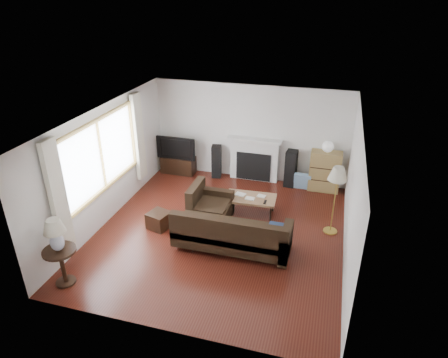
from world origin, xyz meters
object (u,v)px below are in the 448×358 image
(sectional_sofa, at_px, (232,231))
(side_table, at_px, (63,266))
(bookshelf, at_px, (325,171))
(tv_stand, at_px, (178,165))
(coffee_table, at_px, (250,205))
(floor_lamp, at_px, (334,201))

(sectional_sofa, distance_m, side_table, 3.09)
(bookshelf, xyz_separation_m, sectional_sofa, (-1.57, -3.00, -0.12))
(tv_stand, relative_size, bookshelf, 0.88)
(tv_stand, xyz_separation_m, side_table, (-0.23, -4.73, 0.12))
(bookshelf, bearing_deg, side_table, -130.75)
(tv_stand, height_order, sectional_sofa, sectional_sofa)
(bookshelf, relative_size, coffee_table, 0.93)
(side_table, bearing_deg, floor_lamp, 33.46)
(sectional_sofa, relative_size, side_table, 3.51)
(tv_stand, height_order, coffee_table, tv_stand)
(tv_stand, height_order, floor_lamp, floor_lamp)
(floor_lamp, bearing_deg, bookshelf, 98.05)
(sectional_sofa, bearing_deg, side_table, -145.19)
(sectional_sofa, bearing_deg, tv_stand, 127.81)
(bookshelf, relative_size, floor_lamp, 0.69)
(sectional_sofa, bearing_deg, bookshelf, 62.38)
(coffee_table, bearing_deg, tv_stand, 142.73)
(floor_lamp, relative_size, side_table, 2.14)
(coffee_table, xyz_separation_m, floor_lamp, (1.77, -0.24, 0.53))
(tv_stand, bearing_deg, bookshelf, 0.44)
(tv_stand, xyz_separation_m, floor_lamp, (4.14, -1.85, 0.52))
(sectional_sofa, bearing_deg, coffee_table, 87.39)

